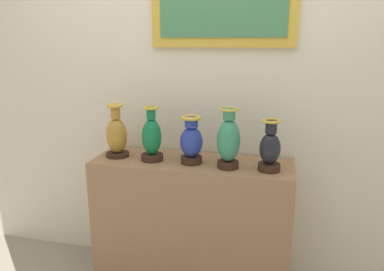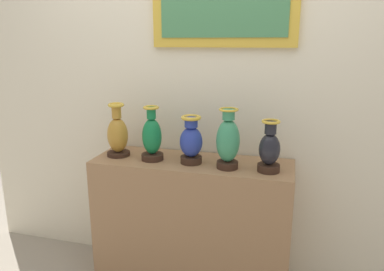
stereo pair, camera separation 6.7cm
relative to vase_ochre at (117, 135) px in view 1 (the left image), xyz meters
The scene contains 7 objects.
display_shelf 0.77m from the vase_ochre, ahead, with size 1.27×0.42×0.88m, color #99704C.
back_wall 0.68m from the vase_ochre, 29.25° to the left, with size 3.44×0.14×2.72m.
vase_ochre is the anchor object (origin of this frame).
vase_emerald 0.25m from the vase_ochre, ahead, with size 0.14×0.14×0.35m.
vase_cobalt 0.51m from the vase_ochre, ahead, with size 0.14×0.14×0.30m.
vase_jade 0.74m from the vase_ochre, ahead, with size 0.14×0.14×0.36m.
vase_onyx 0.98m from the vase_ochre, ahead, with size 0.13×0.13×0.31m.
Camera 1 is at (0.51, -2.13, 1.62)m, focal length 34.02 mm.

